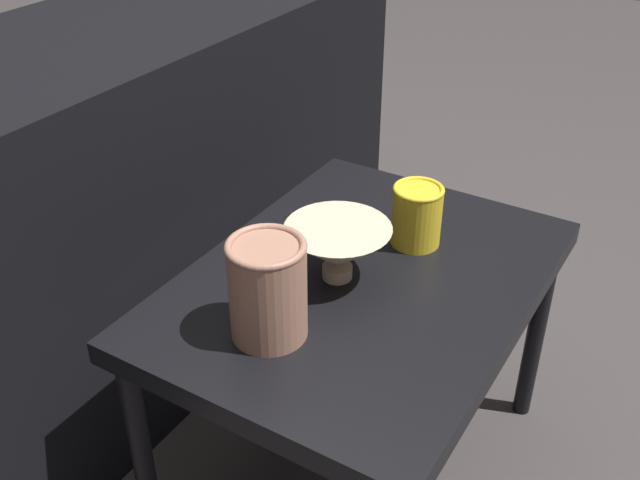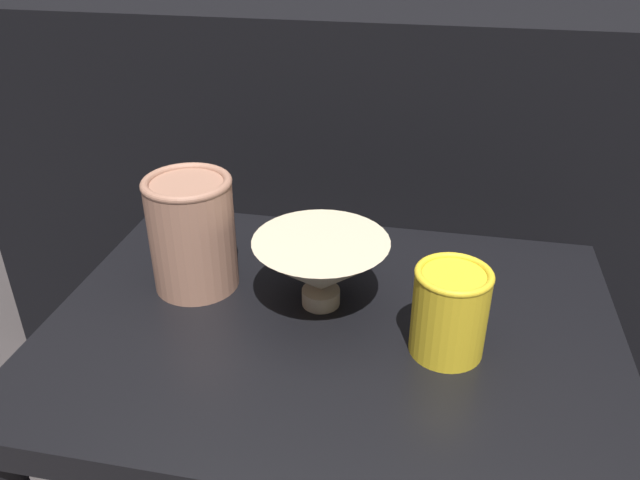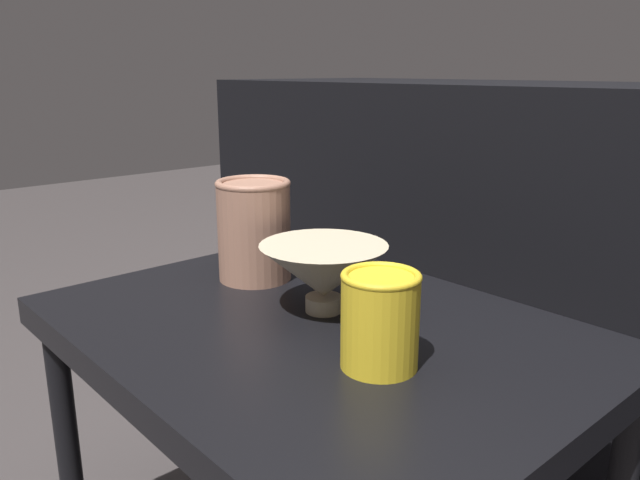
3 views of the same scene
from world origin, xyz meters
name	(u,v)px [view 1 (image 1 of 3)]	position (x,y,z in m)	size (l,w,h in m)	color
ground_plane	(355,466)	(0.00, 0.00, 0.00)	(8.00, 8.00, 0.00)	#383333
table	(361,300)	(0.00, 0.00, 0.42)	(0.73, 0.54, 0.47)	black
couch_backdrop	(100,220)	(0.00, 0.63, 0.39)	(1.62, 0.50, 0.77)	black
bowl	(338,248)	(-0.02, 0.04, 0.53)	(0.18, 0.18, 0.10)	#C1B293
vase_textured_left	(268,288)	(-0.20, 0.05, 0.55)	(0.12, 0.12, 0.16)	#996B56
vase_colorful_right	(417,214)	(0.14, -0.03, 0.53)	(0.09, 0.09, 0.11)	gold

